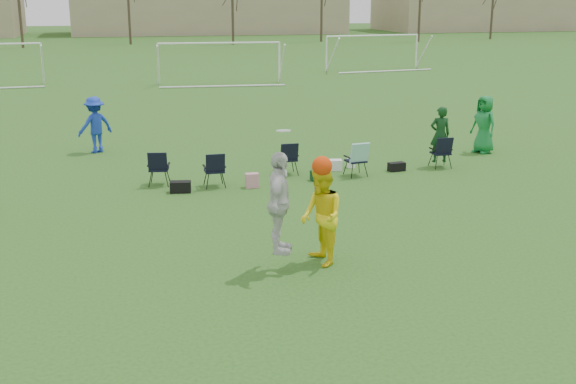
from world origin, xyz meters
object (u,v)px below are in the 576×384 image
object	(u,v)px
center_contest	(304,210)
goal_right	(373,42)
goal_mid	(219,51)
fielder_blue	(95,125)
fielder_green_far	(484,124)

from	to	relation	value
center_contest	goal_right	bearing A→B (deg)	67.85
center_contest	goal_mid	distance (m)	31.22
fielder_blue	fielder_green_far	distance (m)	12.96
goal_right	goal_mid	bearing A→B (deg)	-161.43
center_contest	fielder_blue	bearing A→B (deg)	108.40
center_contest	goal_mid	bearing A→B (deg)	84.33
fielder_blue	goal_right	size ratio (longest dim) A/B	0.26
goal_mid	center_contest	bearing A→B (deg)	-91.67
fielder_green_far	center_contest	size ratio (longest dim) A/B	0.70
fielder_blue	goal_mid	xyz separation A→B (m)	(7.07, 19.07, 0.99)
center_contest	goal_right	world-z (taller)	center_contest
center_contest	goal_mid	world-z (taller)	center_contest
fielder_blue	fielder_green_far	xyz separation A→B (m)	(12.58, -3.13, 0.03)
center_contest	fielder_green_far	bearing A→B (deg)	45.85
center_contest	goal_mid	size ratio (longest dim) A/B	0.37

